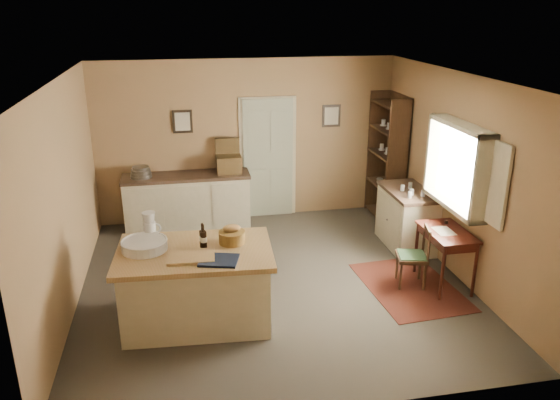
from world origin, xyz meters
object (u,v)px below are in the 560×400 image
(sideboard, at_px, (188,199))
(shelving_unit, at_px, (390,158))
(writing_desk, at_px, (447,238))
(right_cabinet, at_px, (407,218))
(work_island, at_px, (195,283))
(desk_chair, at_px, (412,257))

(sideboard, relative_size, shelving_unit, 0.96)
(sideboard, height_order, writing_desk, sideboard)
(writing_desk, distance_m, right_cabinet, 1.27)
(sideboard, distance_m, right_cabinet, 3.53)
(work_island, relative_size, writing_desk, 2.13)
(writing_desk, bearing_deg, sideboard, 140.70)
(writing_desk, bearing_deg, desk_chair, 172.18)
(shelving_unit, bearing_deg, sideboard, 176.63)
(desk_chair, bearing_deg, writing_desk, 5.71)
(shelving_unit, bearing_deg, writing_desk, -93.63)
(writing_desk, distance_m, desk_chair, 0.51)
(work_island, xyz_separation_m, writing_desk, (3.24, 0.28, 0.18))
(work_island, bearing_deg, right_cabinet, 28.76)
(writing_desk, relative_size, shelving_unit, 0.40)
(sideboard, xyz_separation_m, writing_desk, (3.24, -2.65, 0.18))
(work_island, height_order, writing_desk, work_island)
(right_cabinet, relative_size, shelving_unit, 0.51)
(writing_desk, height_order, desk_chair, writing_desk)
(work_island, height_order, sideboard, work_island)
(sideboard, distance_m, writing_desk, 4.19)
(sideboard, relative_size, right_cabinet, 1.87)
(desk_chair, xyz_separation_m, shelving_unit, (0.59, 2.39, 0.66))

